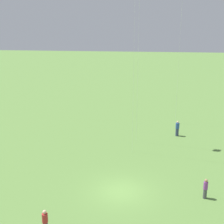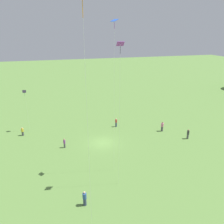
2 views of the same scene
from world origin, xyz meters
name	(u,v)px [view 1 (image 1 of 2)]	position (x,y,z in m)	size (l,w,h in m)	color
ground_plane	(121,191)	(0.00, 0.00, 0.00)	(240.00, 240.00, 0.00)	#5B843D
person_1	(205,189)	(-0.18, -6.39, 0.81)	(0.38, 0.38, 1.60)	#4C4C51
person_2	(177,129)	(13.22, -5.31, 0.89)	(0.59, 0.59, 1.80)	#333D5B
person_4	(45,223)	(-5.79, 4.13, 0.89)	(0.40, 0.40, 1.78)	#333D5B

